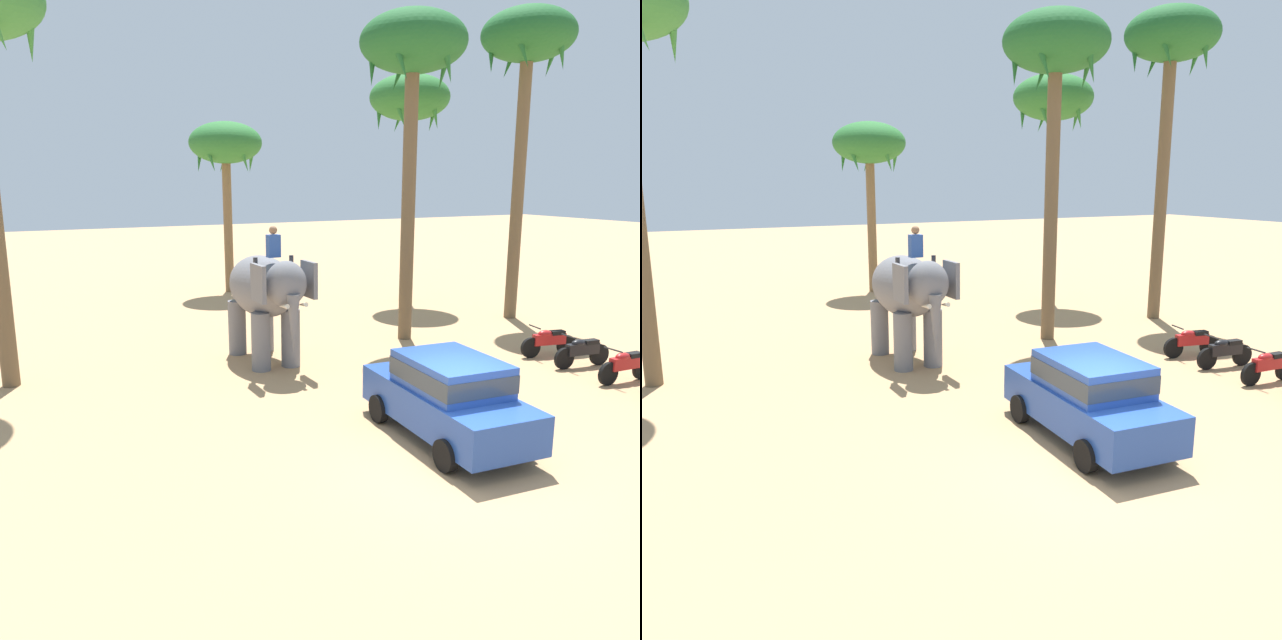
% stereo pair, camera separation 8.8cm
% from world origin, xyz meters
% --- Properties ---
extents(ground_plane, '(120.00, 120.00, 0.00)m').
position_xyz_m(ground_plane, '(0.00, 0.00, 0.00)').
color(ground_plane, tan).
extents(car_sedan_foreground, '(2.10, 4.21, 1.70)m').
position_xyz_m(car_sedan_foreground, '(0.62, 1.11, 0.93)').
color(car_sedan_foreground, '#23479E').
rests_on(car_sedan_foreground, ground).
extents(elephant_with_mahout, '(1.63, 3.87, 3.88)m').
position_xyz_m(elephant_with_mahout, '(-0.56, 7.80, 1.99)').
color(elephant_with_mahout, slate).
rests_on(elephant_with_mahout, ground).
extents(motorcycle_fourth_in_row, '(1.80, 0.55, 0.94)m').
position_xyz_m(motorcycle_fourth_in_row, '(6.93, 1.95, 0.46)').
color(motorcycle_fourth_in_row, black).
rests_on(motorcycle_fourth_in_row, ground).
extents(motorcycle_far_in_row, '(1.80, 0.55, 0.94)m').
position_xyz_m(motorcycle_far_in_row, '(7.02, 3.40, 0.46)').
color(motorcycle_far_in_row, black).
rests_on(motorcycle_far_in_row, ground).
extents(motorcycle_end_of_row, '(1.79, 0.60, 0.94)m').
position_xyz_m(motorcycle_end_of_row, '(7.02, 4.60, 0.46)').
color(motorcycle_end_of_row, black).
rests_on(motorcycle_end_of_row, ground).
extents(palm_tree_near_hut, '(3.20, 3.20, 9.95)m').
position_xyz_m(palm_tree_near_hut, '(4.47, 8.28, 8.67)').
color(palm_tree_near_hut, brown).
rests_on(palm_tree_near_hut, ground).
extents(palm_tree_left_of_road, '(3.20, 3.20, 7.52)m').
position_xyz_m(palm_tree_left_of_road, '(2.23, 19.17, 6.42)').
color(palm_tree_left_of_road, brown).
rests_on(palm_tree_left_of_road, ground).
extents(palm_tree_far_back, '(3.20, 3.20, 9.14)m').
position_xyz_m(palm_tree_far_back, '(8.11, 13.70, 7.93)').
color(palm_tree_far_back, brown).
rests_on(palm_tree_far_back, ground).
extents(palm_tree_leaning_seaward, '(3.20, 3.20, 10.80)m').
position_xyz_m(palm_tree_leaning_seaward, '(9.78, 9.14, 9.43)').
color(palm_tree_leaning_seaward, brown).
rests_on(palm_tree_leaning_seaward, ground).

